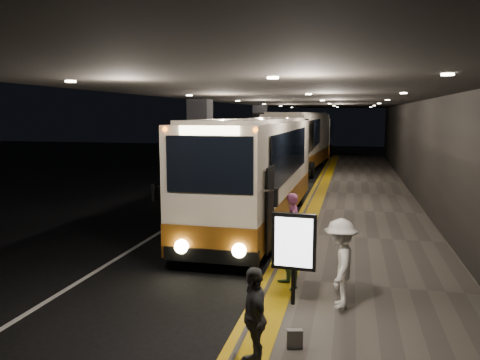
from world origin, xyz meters
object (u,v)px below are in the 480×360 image
at_px(coach_third, 318,138).
at_px(stanchion_post, 293,234).
at_px(coach_main, 258,175).
at_px(passenger_waiting_grey, 254,317).
at_px(bag_polka, 295,339).
at_px(passenger_waiting_white, 340,264).
at_px(info_sign, 294,243).
at_px(coach_second, 300,144).
at_px(passenger_boarding, 294,224).
at_px(passenger_waiting_green, 288,253).

relative_size(coach_third, stanchion_post, 10.82).
xyz_separation_m(coach_main, stanchion_post, (1.70, -3.68, -1.06)).
xyz_separation_m(passenger_waiting_grey, bag_polka, (0.52, 0.66, -0.60)).
relative_size(coach_main, coach_third, 1.04).
height_order(passenger_waiting_grey, stanchion_post, passenger_waiting_grey).
relative_size(coach_main, passenger_waiting_white, 6.69).
xyz_separation_m(passenger_waiting_grey, stanchion_post, (-0.17, 5.83, -0.24)).
xyz_separation_m(passenger_waiting_white, passenger_waiting_grey, (-1.15, -2.46, -0.11)).
bearing_deg(coach_main, info_sign, -72.72).
height_order(bag_polka, stanchion_post, stanchion_post).
bearing_deg(coach_second, passenger_waiting_grey, -81.44).
xyz_separation_m(coach_second, passenger_boarding, (2.04, -20.05, -0.87)).
bearing_deg(passenger_waiting_white, info_sign, -83.40).
xyz_separation_m(passenger_waiting_green, bag_polka, (0.45, -2.56, -0.61)).
distance_m(passenger_boarding, passenger_waiting_grey, 5.63).
bearing_deg(passenger_waiting_grey, passenger_waiting_white, 132.98).
xyz_separation_m(coach_second, passenger_waiting_green, (2.23, -22.46, -0.93)).
height_order(coach_main, info_sign, coach_main).
bearing_deg(passenger_waiting_green, coach_main, 161.76).
relative_size(passenger_boarding, passenger_waiting_green, 1.08).
relative_size(bag_polka, info_sign, 0.17).
distance_m(passenger_waiting_green, info_sign, 0.98).
bearing_deg(bag_polka, passenger_boarding, 97.26).
relative_size(coach_second, bag_polka, 40.88).
bearing_deg(coach_main, passenger_waiting_grey, -78.34).
bearing_deg(passenger_boarding, coach_second, 2.55).
bearing_deg(passenger_boarding, passenger_waiting_green, -178.99).
relative_size(passenger_waiting_grey, bag_polka, 4.98).
xyz_separation_m(coach_main, passenger_waiting_green, (1.93, -6.29, -0.80)).
relative_size(passenger_waiting_green, info_sign, 0.84).
bearing_deg(coach_third, passenger_waiting_grey, -89.40).
bearing_deg(passenger_waiting_white, coach_second, -171.02).
bearing_deg(passenger_waiting_green, passenger_waiting_white, 20.07).
bearing_deg(passenger_waiting_white, passenger_waiting_grey, -24.25).
bearing_deg(passenger_boarding, info_sign, -176.38).
distance_m(passenger_waiting_white, stanchion_post, 3.63).
relative_size(passenger_boarding, info_sign, 0.91).
relative_size(passenger_waiting_white, passenger_waiting_grey, 1.14).
bearing_deg(info_sign, coach_second, 98.90).
xyz_separation_m(coach_second, passenger_waiting_grey, (2.16, -25.68, -0.94)).
bearing_deg(bag_polka, passenger_waiting_grey, -128.03).
relative_size(coach_main, info_sign, 6.37).
bearing_deg(info_sign, passenger_waiting_grey, -93.73).
bearing_deg(stanchion_post, info_sign, -82.68).
xyz_separation_m(passenger_boarding, stanchion_post, (-0.05, 0.20, -0.31)).
height_order(passenger_waiting_grey, info_sign, info_sign).
bearing_deg(info_sign, coach_main, 109.63).
xyz_separation_m(passenger_boarding, bag_polka, (0.63, -4.97, -0.67)).
bearing_deg(coach_second, passenger_waiting_green, -80.59).
xyz_separation_m(passenger_waiting_white, stanchion_post, (-1.32, 3.36, -0.35)).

